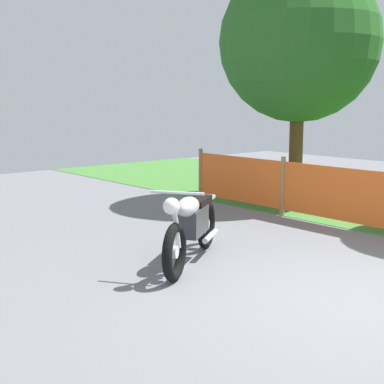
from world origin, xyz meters
TOP-DOWN VIEW (x-y plane):
  - ground at (0.00, 0.00)m, footprint 24.00×24.00m
  - tree_leftmost at (-4.21, 4.07)m, footprint 3.18×3.18m
  - motorcycle_lead at (-2.12, -0.54)m, footprint 1.28×1.84m

SIDE VIEW (x-z plane):
  - ground at x=0.00m, z-range -0.02..0.00m
  - motorcycle_lead at x=-2.12m, z-range -0.02..0.99m
  - tree_leftmost at x=-4.21m, z-range 0.78..5.53m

